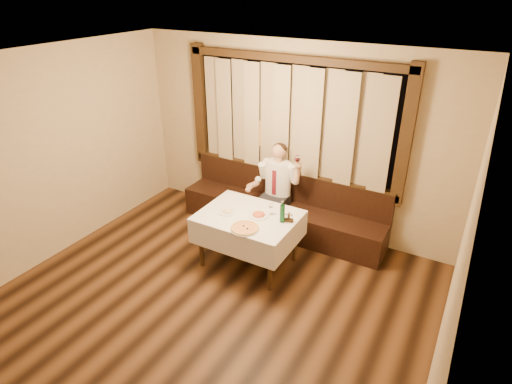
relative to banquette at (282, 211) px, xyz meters
The scene contains 10 objects.
room 2.12m from the banquette, 90.03° to the right, with size 5.01×6.01×2.81m.
banquette is the anchor object (origin of this frame).
dining_table 1.08m from the banquette, 90.00° to the right, with size 1.27×0.97×0.76m.
pizza 1.44m from the banquette, 83.99° to the right, with size 0.37×0.37×0.04m.
pasta_red 1.11m from the banquette, 82.41° to the right, with size 0.27×0.27×0.09m.
pasta_cream 1.24m from the banquette, 103.72° to the right, with size 0.23×0.23×0.08m.
green_bottle 1.22m from the banquette, 64.59° to the right, with size 0.06×0.06×0.29m.
table_wine_glass 1.07m from the banquette, 73.89° to the right, with size 0.06×0.06×0.17m.
cruet_caddy 1.17m from the banquette, 60.03° to the right, with size 0.12×0.07×0.12m.
seated_man 0.52m from the banquette, 128.51° to the right, with size 0.76×0.57×1.40m.
Camera 1 is at (2.46, -2.48, 3.52)m, focal length 30.00 mm.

